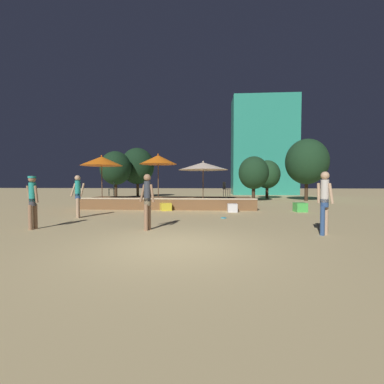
{
  "coord_description": "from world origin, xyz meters",
  "views": [
    {
      "loc": [
        0.89,
        -6.13,
        1.56
      ],
      "look_at": [
        0.0,
        6.92,
        1.06
      ],
      "focal_mm": 24.0,
      "sensor_mm": 36.0,
      "label": 1
    }
  ],
  "objects_px": {
    "cube_seat_3": "(166,207)",
    "background_tree_3": "(307,162)",
    "patio_umbrella_1": "(158,160)",
    "background_tree_2": "(267,174)",
    "patio_umbrella_0": "(203,166)",
    "bistro_chair_0": "(113,187)",
    "person_3": "(325,200)",
    "patio_umbrella_2": "(102,161)",
    "person_1": "(32,199)",
    "cube_seat_1": "(232,208)",
    "cube_seat_0": "(245,206)",
    "background_tree_4": "(116,168)",
    "cube_seat_2": "(300,207)",
    "person_0": "(78,194)",
    "bistro_chair_1": "(225,188)",
    "frisbee_disc": "(224,218)",
    "background_tree_1": "(138,166)",
    "person_2": "(147,199)",
    "background_tree_0": "(254,173)"
  },
  "relations": [
    {
      "from": "patio_umbrella_0",
      "to": "background_tree_3",
      "type": "bearing_deg",
      "value": 42.16
    },
    {
      "from": "person_3",
      "to": "background_tree_4",
      "type": "relative_size",
      "value": 0.41
    },
    {
      "from": "cube_seat_2",
      "to": "frisbee_disc",
      "type": "height_order",
      "value": "cube_seat_2"
    },
    {
      "from": "cube_seat_1",
      "to": "person_1",
      "type": "height_order",
      "value": "person_1"
    },
    {
      "from": "person_1",
      "to": "person_2",
      "type": "bearing_deg",
      "value": 108.6
    },
    {
      "from": "person_1",
      "to": "person_3",
      "type": "height_order",
      "value": "person_3"
    },
    {
      "from": "patio_umbrella_1",
      "to": "person_3",
      "type": "bearing_deg",
      "value": -46.8
    },
    {
      "from": "background_tree_1",
      "to": "background_tree_3",
      "type": "relative_size",
      "value": 1.0
    },
    {
      "from": "patio_umbrella_1",
      "to": "cube_seat_2",
      "type": "height_order",
      "value": "patio_umbrella_1"
    },
    {
      "from": "cube_seat_1",
      "to": "background_tree_4",
      "type": "distance_m",
      "value": 14.89
    },
    {
      "from": "cube_seat_0",
      "to": "background_tree_3",
      "type": "bearing_deg",
      "value": 51.29
    },
    {
      "from": "cube_seat_1",
      "to": "person_1",
      "type": "distance_m",
      "value": 8.89
    },
    {
      "from": "cube_seat_3",
      "to": "background_tree_0",
      "type": "height_order",
      "value": "background_tree_0"
    },
    {
      "from": "cube_seat_3",
      "to": "background_tree_1",
      "type": "bearing_deg",
      "value": 112.16
    },
    {
      "from": "background_tree_2",
      "to": "person_1",
      "type": "bearing_deg",
      "value": -123.73
    },
    {
      "from": "patio_umbrella_2",
      "to": "cube_seat_2",
      "type": "xyz_separation_m",
      "value": [
        10.98,
        -0.57,
        -2.54
      ]
    },
    {
      "from": "patio_umbrella_1",
      "to": "background_tree_2",
      "type": "relative_size",
      "value": 0.87
    },
    {
      "from": "bistro_chair_1",
      "to": "background_tree_2",
      "type": "bearing_deg",
      "value": 2.57
    },
    {
      "from": "cube_seat_3",
      "to": "background_tree_3",
      "type": "bearing_deg",
      "value": 37.91
    },
    {
      "from": "patio_umbrella_2",
      "to": "cube_seat_1",
      "type": "bearing_deg",
      "value": -7.27
    },
    {
      "from": "person_2",
      "to": "background_tree_0",
      "type": "distance_m",
      "value": 14.47
    },
    {
      "from": "cube_seat_0",
      "to": "cube_seat_3",
      "type": "xyz_separation_m",
      "value": [
        -4.38,
        -0.52,
        -0.01
      ]
    },
    {
      "from": "person_2",
      "to": "background_tree_3",
      "type": "relative_size",
      "value": 0.35
    },
    {
      "from": "person_3",
      "to": "bistro_chair_0",
      "type": "xyz_separation_m",
      "value": [
        -9.67,
        8.57,
        0.18
      ]
    },
    {
      "from": "patio_umbrella_1",
      "to": "cube_seat_0",
      "type": "relative_size",
      "value": 4.78
    },
    {
      "from": "person_1",
      "to": "background_tree_3",
      "type": "bearing_deg",
      "value": 152.09
    },
    {
      "from": "patio_umbrella_2",
      "to": "background_tree_4",
      "type": "distance_m",
      "value": 10.01
    },
    {
      "from": "person_2",
      "to": "bistro_chair_1",
      "type": "relative_size",
      "value": 2.03
    },
    {
      "from": "cube_seat_3",
      "to": "bistro_chair_0",
      "type": "relative_size",
      "value": 0.82
    },
    {
      "from": "patio_umbrella_0",
      "to": "bistro_chair_0",
      "type": "height_order",
      "value": "patio_umbrella_0"
    },
    {
      "from": "person_3",
      "to": "background_tree_2",
      "type": "bearing_deg",
      "value": 44.45
    },
    {
      "from": "person_0",
      "to": "bistro_chair_1",
      "type": "relative_size",
      "value": 2.07
    },
    {
      "from": "cube_seat_2",
      "to": "person_2",
      "type": "bearing_deg",
      "value": -140.24
    },
    {
      "from": "person_3",
      "to": "cube_seat_3",
      "type": "bearing_deg",
      "value": 94.51
    },
    {
      "from": "frisbee_disc",
      "to": "background_tree_1",
      "type": "height_order",
      "value": "background_tree_1"
    },
    {
      "from": "background_tree_0",
      "to": "background_tree_1",
      "type": "xyz_separation_m",
      "value": [
        -11.22,
        5.27,
        0.93
      ]
    },
    {
      "from": "person_1",
      "to": "frisbee_disc",
      "type": "height_order",
      "value": "person_1"
    },
    {
      "from": "background_tree_2",
      "to": "background_tree_1",
      "type": "bearing_deg",
      "value": 172.87
    },
    {
      "from": "cube_seat_0",
      "to": "cube_seat_2",
      "type": "xyz_separation_m",
      "value": [
        2.81,
        -0.64,
        0.02
      ]
    },
    {
      "from": "patio_umbrella_1",
      "to": "background_tree_2",
      "type": "xyz_separation_m",
      "value": [
        8.44,
        10.61,
        -0.53
      ]
    },
    {
      "from": "patio_umbrella_2",
      "to": "person_1",
      "type": "height_order",
      "value": "patio_umbrella_2"
    },
    {
      "from": "cube_seat_2",
      "to": "person_0",
      "type": "height_order",
      "value": "person_0"
    },
    {
      "from": "background_tree_3",
      "to": "background_tree_4",
      "type": "height_order",
      "value": "background_tree_3"
    },
    {
      "from": "patio_umbrella_0",
      "to": "background_tree_0",
      "type": "xyz_separation_m",
      "value": [
        3.99,
        6.97,
        -0.13
      ]
    },
    {
      "from": "frisbee_disc",
      "to": "background_tree_1",
      "type": "bearing_deg",
      "value": 117.76
    },
    {
      "from": "cube_seat_0",
      "to": "person_1",
      "type": "height_order",
      "value": "person_1"
    },
    {
      "from": "background_tree_2",
      "to": "background_tree_3",
      "type": "relative_size",
      "value": 0.71
    },
    {
      "from": "person_1",
      "to": "person_3",
      "type": "bearing_deg",
      "value": 104.91
    },
    {
      "from": "bistro_chair_0",
      "to": "background_tree_1",
      "type": "distance_m",
      "value": 10.67
    },
    {
      "from": "person_3",
      "to": "bistro_chair_0",
      "type": "height_order",
      "value": "person_3"
    }
  ]
}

